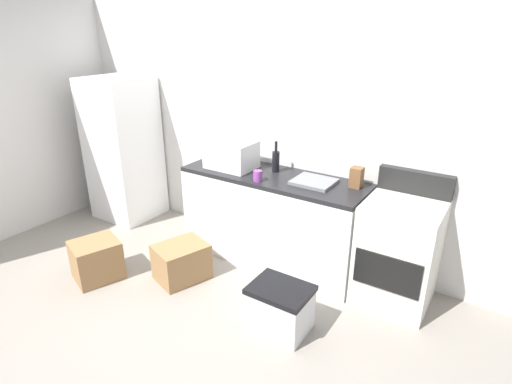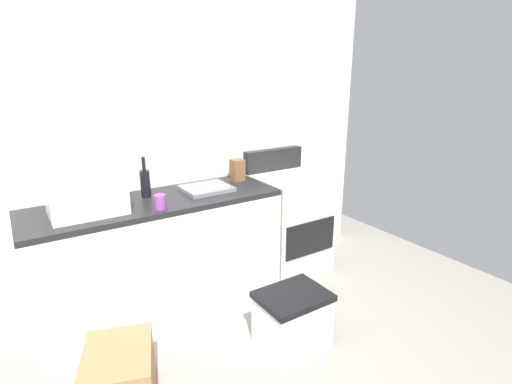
{
  "view_description": "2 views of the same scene",
  "coord_description": "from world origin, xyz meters",
  "px_view_note": "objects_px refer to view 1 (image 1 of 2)",
  "views": [
    {
      "loc": [
        2.15,
        -1.94,
        2.22
      ],
      "look_at": [
        0.42,
        0.71,
        0.93
      ],
      "focal_mm": 28.85,
      "sensor_mm": 36.0,
      "label": 1
    },
    {
      "loc": [
        -0.55,
        -1.45,
        1.79
      ],
      "look_at": [
        0.82,
        0.67,
        1.01
      ],
      "focal_mm": 27.57,
      "sensor_mm": 36.0,
      "label": 2
    }
  ],
  "objects_px": {
    "coffee_mug": "(258,176)",
    "knife_block": "(357,177)",
    "stove_oven": "(398,251)",
    "storage_bin": "(280,308)",
    "microwave": "(231,155)",
    "cardboard_box_medium": "(182,262)",
    "cardboard_box_large": "(97,260)",
    "refrigerator": "(124,149)",
    "wine_bottle": "(276,161)"
  },
  "relations": [
    {
      "from": "cardboard_box_large",
      "to": "stove_oven",
      "type": "bearing_deg",
      "value": 26.33
    },
    {
      "from": "stove_oven",
      "to": "wine_bottle",
      "type": "bearing_deg",
      "value": 175.57
    },
    {
      "from": "knife_block",
      "to": "cardboard_box_medium",
      "type": "height_order",
      "value": "knife_block"
    },
    {
      "from": "microwave",
      "to": "coffee_mug",
      "type": "distance_m",
      "value": 0.47
    },
    {
      "from": "wine_bottle",
      "to": "storage_bin",
      "type": "distance_m",
      "value": 1.42
    },
    {
      "from": "cardboard_box_medium",
      "to": "coffee_mug",
      "type": "bearing_deg",
      "value": 48.63
    },
    {
      "from": "knife_block",
      "to": "cardboard_box_medium",
      "type": "relative_size",
      "value": 0.4
    },
    {
      "from": "refrigerator",
      "to": "microwave",
      "type": "distance_m",
      "value": 1.6
    },
    {
      "from": "knife_block",
      "to": "cardboard_box_medium",
      "type": "xyz_separation_m",
      "value": [
        -1.29,
        -0.89,
        -0.82
      ]
    },
    {
      "from": "microwave",
      "to": "storage_bin",
      "type": "xyz_separation_m",
      "value": [
        1.06,
        -0.84,
        -0.84
      ]
    },
    {
      "from": "cardboard_box_large",
      "to": "knife_block",
      "type": "bearing_deg",
      "value": 34.07
    },
    {
      "from": "refrigerator",
      "to": "wine_bottle",
      "type": "xyz_separation_m",
      "value": [
        2.01,
        0.15,
        0.17
      ]
    },
    {
      "from": "coffee_mug",
      "to": "knife_block",
      "type": "height_order",
      "value": "knife_block"
    },
    {
      "from": "refrigerator",
      "to": "wine_bottle",
      "type": "relative_size",
      "value": 5.58
    },
    {
      "from": "wine_bottle",
      "to": "cardboard_box_large",
      "type": "distance_m",
      "value": 1.92
    },
    {
      "from": "refrigerator",
      "to": "knife_block",
      "type": "xyz_separation_m",
      "value": [
        2.81,
        0.18,
        0.15
      ]
    },
    {
      "from": "refrigerator",
      "to": "knife_block",
      "type": "height_order",
      "value": "refrigerator"
    },
    {
      "from": "cardboard_box_medium",
      "to": "cardboard_box_large",
      "type": "bearing_deg",
      "value": -147.4
    },
    {
      "from": "microwave",
      "to": "wine_bottle",
      "type": "height_order",
      "value": "wine_bottle"
    },
    {
      "from": "refrigerator",
      "to": "coffee_mug",
      "type": "bearing_deg",
      "value": -4.56
    },
    {
      "from": "cardboard_box_medium",
      "to": "storage_bin",
      "type": "bearing_deg",
      "value": -5.37
    },
    {
      "from": "microwave",
      "to": "cardboard_box_medium",
      "type": "height_order",
      "value": "microwave"
    },
    {
      "from": "wine_bottle",
      "to": "cardboard_box_large",
      "type": "bearing_deg",
      "value": -131.88
    },
    {
      "from": "cardboard_box_large",
      "to": "refrigerator",
      "type": "bearing_deg",
      "value": 126.84
    },
    {
      "from": "wine_bottle",
      "to": "cardboard_box_large",
      "type": "relative_size",
      "value": 0.74
    },
    {
      "from": "microwave",
      "to": "cardboard_box_medium",
      "type": "bearing_deg",
      "value": -94.96
    },
    {
      "from": "stove_oven",
      "to": "microwave",
      "type": "xyz_separation_m",
      "value": [
        -1.68,
        -0.04,
        0.57
      ]
    },
    {
      "from": "coffee_mug",
      "to": "cardboard_box_medium",
      "type": "relative_size",
      "value": 0.22
    },
    {
      "from": "refrigerator",
      "to": "coffee_mug",
      "type": "relative_size",
      "value": 16.75
    },
    {
      "from": "refrigerator",
      "to": "stove_oven",
      "type": "bearing_deg",
      "value": 0.97
    },
    {
      "from": "microwave",
      "to": "storage_bin",
      "type": "relative_size",
      "value": 1.0
    },
    {
      "from": "microwave",
      "to": "knife_block",
      "type": "relative_size",
      "value": 2.56
    },
    {
      "from": "stove_oven",
      "to": "coffee_mug",
      "type": "bearing_deg",
      "value": -170.31
    },
    {
      "from": "stove_oven",
      "to": "storage_bin",
      "type": "xyz_separation_m",
      "value": [
        -0.63,
        -0.87,
        -0.27
      ]
    },
    {
      "from": "refrigerator",
      "to": "microwave",
      "type": "height_order",
      "value": "refrigerator"
    },
    {
      "from": "cardboard_box_medium",
      "to": "microwave",
      "type": "bearing_deg",
      "value": 85.04
    },
    {
      "from": "coffee_mug",
      "to": "knife_block",
      "type": "distance_m",
      "value": 0.87
    },
    {
      "from": "stove_oven",
      "to": "coffee_mug",
      "type": "height_order",
      "value": "stove_oven"
    },
    {
      "from": "coffee_mug",
      "to": "cardboard_box_medium",
      "type": "bearing_deg",
      "value": -131.37
    },
    {
      "from": "microwave",
      "to": "knife_block",
      "type": "xyz_separation_m",
      "value": [
        1.22,
        0.16,
        -0.05
      ]
    },
    {
      "from": "refrigerator",
      "to": "cardboard_box_large",
      "type": "xyz_separation_m",
      "value": [
        0.85,
        -1.14,
        -0.65
      ]
    },
    {
      "from": "microwave",
      "to": "coffee_mug",
      "type": "height_order",
      "value": "microwave"
    },
    {
      "from": "microwave",
      "to": "cardboard_box_medium",
      "type": "distance_m",
      "value": 1.13
    },
    {
      "from": "cardboard_box_large",
      "to": "storage_bin",
      "type": "relative_size",
      "value": 0.88
    },
    {
      "from": "refrigerator",
      "to": "cardboard_box_medium",
      "type": "distance_m",
      "value": 1.81
    },
    {
      "from": "refrigerator",
      "to": "coffee_mug",
      "type": "distance_m",
      "value": 2.02
    },
    {
      "from": "wine_bottle",
      "to": "microwave",
      "type": "bearing_deg",
      "value": -162.47
    },
    {
      "from": "coffee_mug",
      "to": "storage_bin",
      "type": "xyz_separation_m",
      "value": [
        0.63,
        -0.66,
        -0.76
      ]
    },
    {
      "from": "cardboard_box_medium",
      "to": "knife_block",
      "type": "bearing_deg",
      "value": 34.81
    },
    {
      "from": "storage_bin",
      "to": "cardboard_box_large",
      "type": "bearing_deg",
      "value": -169.79
    }
  ]
}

